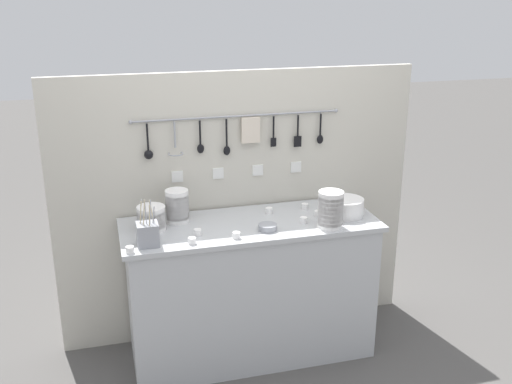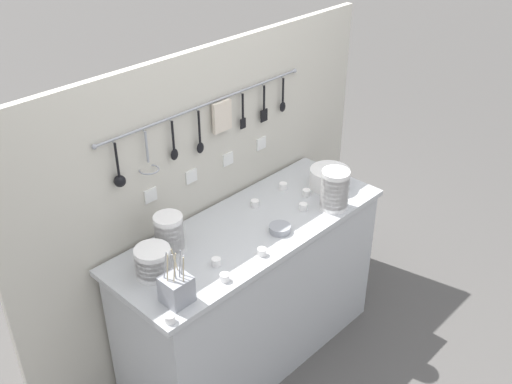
# 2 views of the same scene
# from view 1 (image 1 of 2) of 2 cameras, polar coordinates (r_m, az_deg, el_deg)

# --- Properties ---
(ground_plane) EXTENTS (20.00, 20.00, 0.00)m
(ground_plane) POSITION_cam_1_polar(r_m,az_deg,el_deg) (4.08, -0.52, -14.81)
(ground_plane) COLOR #514F4C
(counter) EXTENTS (1.57, 0.58, 0.91)m
(counter) POSITION_cam_1_polar(r_m,az_deg,el_deg) (3.84, -0.54, -9.19)
(counter) COLOR #B7BABC
(counter) RESTS_ON ground
(back_wall) EXTENTS (2.37, 0.11, 1.78)m
(back_wall) POSITION_cam_1_polar(r_m,az_deg,el_deg) (3.95, -1.77, -1.36)
(back_wall) COLOR beige
(back_wall) RESTS_ON ground
(bowl_stack_nested_right) EXTENTS (0.17, 0.17, 0.14)m
(bowl_stack_nested_right) POSITION_cam_1_polar(r_m,az_deg,el_deg) (3.58, -9.93, -2.47)
(bowl_stack_nested_right) COLOR white
(bowl_stack_nested_right) RESTS_ON counter
(bowl_stack_back_corner) EXTENTS (0.14, 0.14, 0.20)m
(bowl_stack_back_corner) POSITION_cam_1_polar(r_m,az_deg,el_deg) (3.67, -7.51, -1.33)
(bowl_stack_back_corner) COLOR white
(bowl_stack_back_corner) RESTS_ON counter
(bowl_stack_tall_left) EXTENTS (0.15, 0.15, 0.23)m
(bowl_stack_tall_left) POSITION_cam_1_polar(r_m,az_deg,el_deg) (3.57, 7.12, -1.67)
(bowl_stack_tall_left) COLOR white
(bowl_stack_tall_left) RESTS_ON counter
(plate_stack) EXTENTS (0.23, 0.23, 0.11)m
(plate_stack) POSITION_cam_1_polar(r_m,az_deg,el_deg) (3.79, 8.51, -1.43)
(plate_stack) COLOR white
(plate_stack) RESTS_ON counter
(steel_mixing_bowl) EXTENTS (0.11, 0.11, 0.04)m
(steel_mixing_bowl) POSITION_cam_1_polar(r_m,az_deg,el_deg) (3.54, 1.11, -3.37)
(steel_mixing_bowl) COLOR #93969E
(steel_mixing_bowl) RESTS_ON counter
(cutlery_caddy) EXTENTS (0.12, 0.12, 0.28)m
(cutlery_caddy) POSITION_cam_1_polar(r_m,az_deg,el_deg) (3.38, -10.28, -3.93)
(cutlery_caddy) COLOR #93969E
(cutlery_caddy) RESTS_ON counter
(cup_edge_far) EXTENTS (0.05, 0.05, 0.04)m
(cup_edge_far) POSITION_cam_1_polar(r_m,az_deg,el_deg) (3.43, -1.88, -4.13)
(cup_edge_far) COLOR white
(cup_edge_far) RESTS_ON counter
(cup_front_left) EXTENTS (0.05, 0.05, 0.04)m
(cup_front_left) POSITION_cam_1_polar(r_m,az_deg,el_deg) (3.48, -5.59, -3.83)
(cup_front_left) COLOR white
(cup_front_left) RESTS_ON counter
(cup_centre) EXTENTS (0.05, 0.05, 0.04)m
(cup_centre) POSITION_cam_1_polar(r_m,az_deg,el_deg) (3.32, -11.92, -5.40)
(cup_centre) COLOR white
(cup_centre) RESTS_ON counter
(cup_front_right) EXTENTS (0.05, 0.05, 0.04)m
(cup_front_right) POSITION_cam_1_polar(r_m,az_deg,el_deg) (3.38, -6.12, -4.63)
(cup_front_right) COLOR white
(cup_front_right) RESTS_ON counter
(cup_mid_row) EXTENTS (0.05, 0.05, 0.04)m
(cup_mid_row) POSITION_cam_1_polar(r_m,az_deg,el_deg) (3.79, 1.24, -1.78)
(cup_mid_row) COLOR white
(cup_mid_row) RESTS_ON counter
(cup_edge_near) EXTENTS (0.05, 0.05, 0.04)m
(cup_edge_near) POSITION_cam_1_polar(r_m,az_deg,el_deg) (3.65, 4.55, -2.69)
(cup_edge_near) COLOR white
(cup_edge_near) RESTS_ON counter
(cup_by_caddy) EXTENTS (0.05, 0.05, 0.04)m
(cup_by_caddy) POSITION_cam_1_polar(r_m,az_deg,el_deg) (3.88, 4.67, -1.37)
(cup_by_caddy) COLOR white
(cup_by_caddy) RESTS_ON counter
(cup_back_left) EXTENTS (0.05, 0.05, 0.04)m
(cup_back_left) POSITION_cam_1_polar(r_m,az_deg,el_deg) (3.76, 5.92, -2.05)
(cup_back_left) COLOR white
(cup_back_left) RESTS_ON counter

